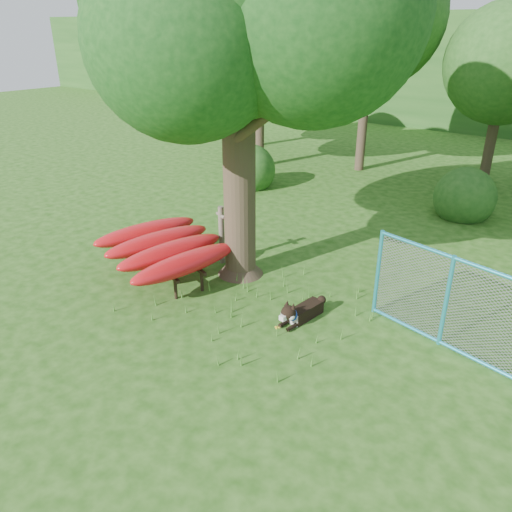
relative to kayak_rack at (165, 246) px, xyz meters
The scene contains 12 objects.
ground 2.40m from the kayak_rack, 21.15° to the right, with size 80.00×80.00×0.00m, color #1D490E.
wooden_post 1.41m from the kayak_rack, 65.24° to the left, with size 0.39×0.22×1.44m.
kayak_rack is the anchor object (origin of this frame).
husky_dog 3.59m from the kayak_rack, ahead, with size 0.41×1.24×0.56m.
fence_section 6.07m from the kayak_rack, 10.68° to the left, with size 2.96×0.71×2.94m.
wildflower_clump 3.59m from the kayak_rack, ahead, with size 0.10×0.10×0.22m.
bg_tree_a 10.83m from the kayak_rack, 115.41° to the left, with size 4.40×4.40×6.70m.
bg_tree_b 12.23m from the kayak_rack, 94.38° to the left, with size 5.20×5.20×8.22m.
bg_tree_c 13.15m from the kayak_rack, 73.33° to the left, with size 4.00×4.00×6.12m.
bg_tree_f 14.29m from the kayak_rack, 119.40° to the left, with size 3.60×3.60×5.55m.
shrub_left 7.29m from the kayak_rack, 113.18° to the left, with size 1.80×1.80×1.80m, color #1F4E19.
shrub_mid 9.19m from the kayak_rack, 63.11° to the left, with size 1.80×1.80×1.80m, color #1F4E19.
Camera 1 is at (5.86, -6.04, 5.24)m, focal length 35.00 mm.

